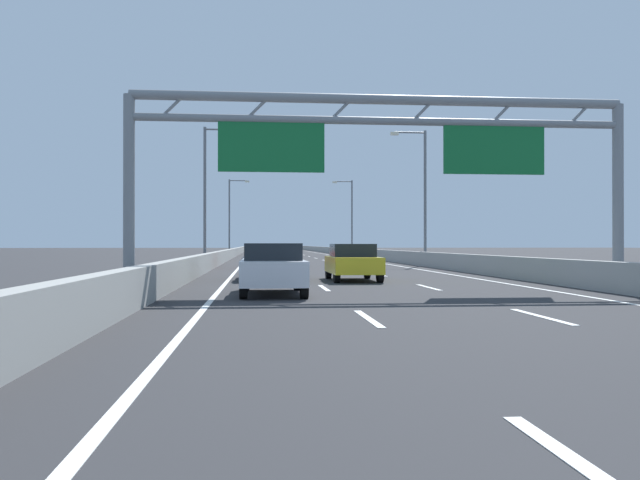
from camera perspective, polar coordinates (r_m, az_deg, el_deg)
The scene contains 52 objects.
ground_plane at distance 100.58m, azimuth -3.04°, elevation -1.17°, with size 260.00×260.00×0.00m, color #2D2D30.
lane_dash_left_0 at distance 4.78m, azimuth 23.38°, elevation -18.60°, with size 0.16×3.00×0.01m, color white.
lane_dash_left_1 at distance 13.25m, azimuth 4.22°, elevation -6.82°, with size 0.16×3.00×0.01m, color white.
lane_dash_left_2 at distance 22.14m, azimuth 0.35°, elevation -4.20°, with size 0.16×3.00×0.01m, color white.
lane_dash_left_3 at distance 31.10m, azimuth -1.28°, elevation -3.08°, with size 0.16×3.00×0.01m, color white.
lane_dash_left_4 at distance 40.07m, azimuth -2.19°, elevation -2.46°, with size 0.16×3.00×0.01m, color white.
lane_dash_left_5 at distance 49.06m, azimuth -2.76°, elevation -2.06°, with size 0.16×3.00×0.01m, color white.
lane_dash_left_6 at distance 58.05m, azimuth -3.15°, elevation -1.79°, with size 0.16×3.00×0.01m, color white.
lane_dash_left_7 at distance 67.04m, azimuth -3.44°, elevation -1.59°, with size 0.16×3.00×0.01m, color white.
lane_dash_left_8 at distance 76.03m, azimuth -3.66°, elevation -1.44°, with size 0.16×3.00×0.01m, color white.
lane_dash_left_9 at distance 85.03m, azimuth -3.83°, elevation -1.32°, with size 0.16×3.00×0.01m, color white.
lane_dash_left_10 at distance 94.02m, azimuth -3.98°, elevation -1.22°, with size 0.16×3.00×0.01m, color white.
lane_dash_left_11 at distance 103.02m, azimuth -4.09°, elevation -1.14°, with size 0.16×3.00×0.01m, color white.
lane_dash_left_12 at distance 112.02m, azimuth -4.19°, elevation -1.07°, with size 0.16×3.00×0.01m, color white.
lane_dash_left_13 at distance 121.01m, azimuth -4.27°, elevation -1.02°, with size 0.16×3.00×0.01m, color white.
lane_dash_left_14 at distance 130.01m, azimuth -4.34°, elevation -0.97°, with size 0.16×3.00×0.01m, color white.
lane_dash_left_15 at distance 139.01m, azimuth -4.40°, elevation -0.92°, with size 0.16×3.00×0.01m, color white.
lane_dash_left_16 at distance 148.01m, azimuth -4.46°, elevation -0.89°, with size 0.16×3.00×0.01m, color white.
lane_dash_left_17 at distance 157.01m, azimuth -4.51°, elevation -0.85°, with size 0.16×3.00×0.01m, color white.
lane_dash_right_1 at distance 14.29m, azimuth 18.69°, elevation -6.33°, with size 0.16×3.00×0.01m, color white.
lane_dash_right_2 at distance 22.78m, azimuth 9.42°, elevation -4.09°, with size 0.16×3.00×0.01m, color white.
lane_dash_right_3 at distance 31.56m, azimuth 5.26°, elevation -3.04°, with size 0.16×3.00×0.01m, color white.
lane_dash_right_4 at distance 40.43m, azimuth 2.92°, elevation -2.44°, with size 0.16×3.00×0.01m, color white.
lane_dash_right_5 at distance 49.35m, azimuth 1.42°, elevation -2.05°, with size 0.16×3.00×0.01m, color white.
lane_dash_right_6 at distance 58.29m, azimuth 0.39°, elevation -1.78°, with size 0.16×3.00×0.01m, color white.
lane_dash_right_7 at distance 67.25m, azimuth -0.37°, elevation -1.59°, with size 0.16×3.00×0.01m, color white.
lane_dash_right_8 at distance 76.22m, azimuth -0.95°, elevation -1.44°, with size 0.16×3.00×0.01m, color white.
lane_dash_right_9 at distance 85.19m, azimuth -1.41°, elevation -1.32°, with size 0.16×3.00×0.01m, color white.
lane_dash_right_10 at distance 94.17m, azimuth -1.78°, elevation -1.22°, with size 0.16×3.00×0.01m, color white.
lane_dash_right_11 at distance 103.16m, azimuth -2.09°, elevation -1.14°, with size 0.16×3.00×0.01m, color white.
lane_dash_right_12 at distance 112.14m, azimuth -2.35°, elevation -1.07°, with size 0.16×3.00×0.01m, color white.
lane_dash_right_13 at distance 121.13m, azimuth -2.57°, elevation -1.02°, with size 0.16×3.00×0.01m, color white.
lane_dash_right_14 at distance 130.12m, azimuth -2.76°, elevation -0.97°, with size 0.16×3.00×0.01m, color white.
lane_dash_right_15 at distance 139.11m, azimuth -2.92°, elevation -0.92°, with size 0.16×3.00×0.01m, color white.
lane_dash_right_16 at distance 148.11m, azimuth -3.07°, elevation -0.89°, with size 0.16×3.00×0.01m, color white.
lane_dash_right_17 at distance 157.10m, azimuth -3.19°, elevation -0.85°, with size 0.16×3.00×0.01m, color white.
edge_line_left at distance 88.51m, azimuth -6.13°, elevation -1.28°, with size 0.16×176.00×0.01m, color white.
edge_line_right at distance 88.98m, azimuth 0.65°, elevation -1.27°, with size 0.16×176.00×0.01m, color white.
barrier_left at distance 110.53m, azimuth -6.82°, elevation -0.84°, with size 0.45×220.00×0.95m.
barrier_right at distance 111.02m, azimuth 0.32°, elevation -0.84°, with size 0.45×220.00×0.95m.
sign_gantry at distance 21.62m, azimuth 5.47°, elevation 8.50°, with size 16.47×0.36×6.36m.
streetlamp_left_mid at distance 45.64m, azimuth -9.70°, elevation 4.59°, with size 2.58×0.28×9.50m.
streetlamp_right_mid at distance 46.92m, azimuth 8.86°, elevation 4.45°, with size 2.58×0.28×9.50m.
streetlamp_left_far at distance 82.23m, azimuth -7.73°, elevation 2.41°, with size 2.58×0.28×9.50m.
streetlamp_right_far at distance 82.95m, azimuth 2.64°, elevation 2.38°, with size 2.58×0.28×9.50m.
red_car at distance 40.97m, azimuth -5.11°, elevation -1.36°, with size 1.74×4.62×1.44m.
black_car at distance 27.54m, azimuth -4.90°, elevation -1.94°, with size 1.75×4.39×1.42m.
white_car at distance 19.49m, azimuth -4.14°, elevation -2.44°, with size 1.87×4.34×1.52m.
blue_car at distance 79.64m, azimuth -5.19°, elevation -0.86°, with size 1.86×4.46×1.42m.
green_car at distance 110.50m, azimuth -5.09°, elevation -0.71°, with size 1.79×4.33×1.45m.
orange_car at distance 87.34m, azimuth -2.54°, elevation -0.80°, with size 1.90×4.67×1.45m.
yellow_car at distance 26.65m, azimuth 2.87°, elevation -1.90°, with size 1.90×4.12×1.49m.
Camera 1 is at (-3.98, -0.49, 1.51)m, focal length 36.77 mm.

